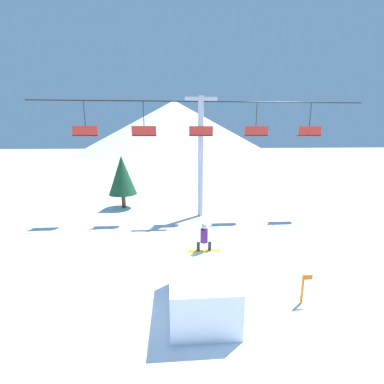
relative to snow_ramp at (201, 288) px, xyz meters
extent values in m
plane|color=white|center=(-0.40, -0.72, -0.84)|extent=(220.00, 220.00, 0.00)
cone|color=silver|center=(-0.40, 84.14, 8.00)|extent=(66.32, 66.32, 17.67)
cube|color=white|center=(0.00, 0.00, 0.00)|extent=(2.33, 3.57, 1.67)
cube|color=silver|center=(0.00, 1.73, 0.81)|extent=(2.33, 0.10, 0.06)
cube|color=yellow|center=(0.26, 1.39, 0.85)|extent=(1.39, 0.26, 0.03)
cylinder|color=black|center=(0.01, 1.39, 1.05)|extent=(0.14, 0.14, 0.37)
cylinder|color=black|center=(0.50, 1.39, 1.05)|extent=(0.14, 0.14, 0.37)
cylinder|color=#471956|center=(0.26, 1.39, 1.53)|extent=(0.32, 0.32, 0.59)
sphere|color=#B2B2B7|center=(0.26, 1.39, 1.95)|extent=(0.25, 0.25, 0.25)
cylinder|color=#B2B2B7|center=(1.15, 11.32, 3.79)|extent=(0.43, 0.43, 9.26)
cube|color=#B2B2B7|center=(1.15, 11.32, 8.22)|extent=(2.40, 0.24, 0.24)
cylinder|color=black|center=(1.15, 11.32, 8.02)|extent=(25.03, 0.08, 0.08)
cylinder|color=#28282D|center=(-7.36, 11.32, 6.78)|extent=(0.06, 0.06, 2.47)
cube|color=red|center=(-7.36, 11.32, 5.55)|extent=(1.80, 0.44, 0.08)
cube|color=red|center=(-7.36, 11.14, 5.90)|extent=(1.80, 0.08, 0.70)
cylinder|color=#28282D|center=(-3.10, 11.32, 6.78)|extent=(0.06, 0.06, 2.47)
cube|color=red|center=(-3.10, 11.32, 5.55)|extent=(1.80, 0.44, 0.08)
cube|color=red|center=(-3.10, 11.14, 5.90)|extent=(1.80, 0.08, 0.70)
cylinder|color=#28282D|center=(1.15, 11.32, 6.78)|extent=(0.06, 0.06, 2.47)
cube|color=red|center=(1.15, 11.32, 5.55)|extent=(1.80, 0.44, 0.08)
cube|color=red|center=(1.15, 11.14, 5.90)|extent=(1.80, 0.08, 0.70)
cylinder|color=#28282D|center=(5.41, 11.32, 6.78)|extent=(0.06, 0.06, 2.47)
cube|color=red|center=(5.41, 11.32, 5.55)|extent=(1.80, 0.44, 0.08)
cube|color=red|center=(5.41, 11.14, 5.90)|extent=(1.80, 0.08, 0.70)
cylinder|color=#28282D|center=(9.66, 11.32, 6.78)|extent=(0.06, 0.06, 2.47)
cube|color=red|center=(9.66, 11.32, 5.55)|extent=(1.80, 0.44, 0.08)
cube|color=red|center=(9.66, 11.14, 5.90)|extent=(1.80, 0.08, 0.70)
cylinder|color=#4C3823|center=(-5.49, 14.12, -0.21)|extent=(0.36, 0.36, 1.26)
cone|color=#194728|center=(-5.49, 14.12, 2.13)|extent=(2.45, 2.45, 3.43)
cylinder|color=orange|center=(3.96, -0.04, -0.22)|extent=(0.10, 0.10, 1.24)
cube|color=orange|center=(4.14, -0.04, 0.29)|extent=(0.36, 0.02, 0.20)
camera|label=1|loc=(-0.98, -8.59, 5.69)|focal=24.00mm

